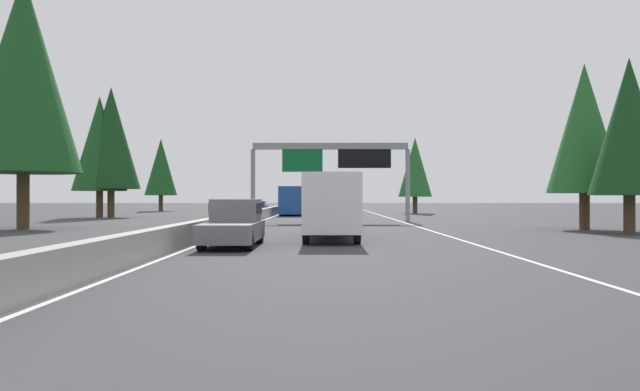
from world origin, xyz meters
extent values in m
plane|color=#38383A|center=(60.00, 0.00, 0.00)|extent=(320.00, 320.00, 0.00)
cube|color=#9E9B93|center=(80.00, 0.30, 0.45)|extent=(180.00, 0.56, 0.90)
cube|color=silver|center=(70.00, -11.52, 0.01)|extent=(160.00, 0.16, 0.01)
cube|color=silver|center=(70.00, -0.25, 0.01)|extent=(160.00, 0.16, 0.01)
cylinder|color=gray|center=(44.58, 0.30, 2.89)|extent=(0.36, 0.36, 5.77)
cylinder|color=gray|center=(44.58, -12.02, 2.89)|extent=(0.36, 0.36, 5.77)
cube|color=gray|center=(44.58, -5.86, 6.02)|extent=(0.50, 12.32, 0.50)
cube|color=#0C602D|center=(44.43, -3.64, 4.92)|extent=(0.12, 3.20, 1.90)
cube|color=black|center=(44.43, -8.57, 5.02)|extent=(0.16, 4.20, 1.50)
cube|color=slate|center=(19.23, -1.75, 0.61)|extent=(5.60, 2.00, 0.70)
cube|color=slate|center=(20.24, -1.75, 1.41)|extent=(2.24, 1.84, 0.90)
cube|color=#2D3847|center=(20.24, -1.75, 1.50)|extent=(2.02, 1.92, 0.41)
cylinder|color=black|center=(21.08, -0.89, 0.40)|extent=(0.80, 0.28, 0.80)
cylinder|color=black|center=(21.08, -2.61, 0.40)|extent=(0.80, 0.28, 0.80)
cylinder|color=black|center=(17.38, -0.89, 0.40)|extent=(0.80, 0.28, 0.80)
cylinder|color=black|center=(17.38, -2.61, 0.40)|extent=(0.80, 0.28, 0.80)
cube|color=white|center=(22.41, -5.63, 1.70)|extent=(6.12, 2.40, 2.50)
cube|color=black|center=(26.66, -5.63, 1.40)|extent=(2.38, 2.30, 1.90)
cylinder|color=black|center=(26.49, -4.57, 0.45)|extent=(0.90, 0.28, 0.90)
cylinder|color=black|center=(26.49, -6.69, 0.45)|extent=(0.90, 0.28, 0.90)
cylinder|color=black|center=(20.71, -4.57, 0.45)|extent=(0.90, 0.28, 0.90)
cylinder|color=black|center=(20.71, -6.69, 0.45)|extent=(0.90, 0.28, 0.90)
cube|color=black|center=(41.12, -5.33, 0.97)|extent=(5.00, 1.95, 1.44)
cube|color=#2D3847|center=(38.82, -5.33, 1.22)|extent=(0.08, 1.48, 0.56)
cylinder|color=black|center=(42.82, -4.48, 0.35)|extent=(0.70, 0.24, 0.70)
cylinder|color=black|center=(42.82, -6.19, 0.35)|extent=(0.70, 0.24, 0.70)
cylinder|color=black|center=(39.42, -4.48, 0.35)|extent=(0.70, 0.24, 0.70)
cylinder|color=black|center=(39.42, -6.19, 0.35)|extent=(0.70, 0.24, 0.70)
cube|color=#AD931E|center=(113.37, -5.54, 0.53)|extent=(4.40, 1.80, 0.76)
cube|color=#2D3847|center=(113.15, -5.54, 1.19)|extent=(2.46, 1.51, 0.56)
cylinder|color=black|center=(114.78, -4.75, 0.32)|extent=(0.64, 0.22, 0.64)
cylinder|color=black|center=(114.78, -6.33, 0.32)|extent=(0.64, 0.22, 0.64)
cylinder|color=black|center=(111.96, -4.75, 0.32)|extent=(0.64, 0.22, 0.64)
cylinder|color=black|center=(111.96, -6.33, 0.32)|extent=(0.64, 0.22, 0.64)
cube|color=black|center=(89.90, -5.59, 0.53)|extent=(4.40, 1.80, 0.76)
cube|color=#2D3847|center=(89.68, -5.59, 1.19)|extent=(2.46, 1.51, 0.56)
cylinder|color=black|center=(91.31, -4.80, 0.32)|extent=(0.64, 0.22, 0.64)
cylinder|color=black|center=(91.31, -6.38, 0.32)|extent=(0.64, 0.22, 0.64)
cylinder|color=black|center=(88.49, -4.80, 0.32)|extent=(0.64, 0.22, 0.64)
cylinder|color=black|center=(88.49, -6.38, 0.32)|extent=(0.64, 0.22, 0.64)
cube|color=white|center=(78.13, -5.25, 0.53)|extent=(4.40, 1.80, 0.76)
cube|color=#2D3847|center=(77.91, -5.25, 1.19)|extent=(2.46, 1.51, 0.56)
cylinder|color=black|center=(79.54, -4.46, 0.32)|extent=(0.64, 0.22, 0.64)
cylinder|color=black|center=(79.54, -6.04, 0.32)|extent=(0.64, 0.22, 0.64)
cylinder|color=black|center=(76.72, -4.46, 0.32)|extent=(0.64, 0.22, 0.64)
cylinder|color=black|center=(76.72, -6.04, 0.32)|extent=(0.64, 0.22, 0.64)
cube|color=#1E4793|center=(64.36, -1.95, 1.65)|extent=(11.50, 2.50, 2.90)
cube|color=#2D3847|center=(64.36, -1.95, 2.01)|extent=(11.04, 2.55, 0.84)
cylinder|color=black|center=(68.39, -0.85, 0.50)|extent=(1.00, 0.30, 1.00)
cylinder|color=black|center=(68.39, -3.05, 0.50)|extent=(1.00, 0.30, 1.00)
cylinder|color=black|center=(60.34, -0.85, 0.50)|extent=(1.00, 0.30, 1.00)
cylinder|color=black|center=(60.34, -3.05, 0.50)|extent=(1.00, 0.30, 1.00)
cube|color=#1E4793|center=(76.60, 2.99, 0.53)|extent=(4.40, 1.80, 0.76)
cube|color=#2D3847|center=(76.38, 2.99, 1.19)|extent=(2.46, 1.51, 0.56)
cylinder|color=black|center=(78.01, 3.78, 0.32)|extent=(0.64, 0.22, 0.64)
cylinder|color=black|center=(78.01, 2.20, 0.32)|extent=(0.64, 0.22, 0.64)
cylinder|color=black|center=(75.19, 3.78, 0.32)|extent=(0.64, 0.22, 0.64)
cylinder|color=black|center=(75.19, 2.20, 0.32)|extent=(0.64, 0.22, 0.64)
cylinder|color=#4C3823|center=(27.87, -21.45, 1.03)|extent=(0.58, 0.58, 2.05)
cone|color=#143D19|center=(27.87, -21.45, 5.70)|extent=(4.11, 4.11, 7.29)
cylinder|color=#4C3823|center=(32.42, -20.98, 1.10)|extent=(0.60, 0.60, 2.20)
cone|color=#236028|center=(32.42, -20.98, 6.10)|extent=(4.40, 4.40, 7.81)
cylinder|color=#4C3823|center=(71.19, -16.52, 1.02)|extent=(0.58, 0.58, 2.04)
cone|color=#236028|center=(71.19, -16.52, 5.66)|extent=(4.08, 4.08, 7.23)
cylinder|color=#4C3823|center=(32.84, 13.01, 1.72)|extent=(0.74, 0.74, 3.44)
cone|color=#194C1E|center=(32.84, 13.01, 9.54)|extent=(6.88, 6.88, 12.20)
cylinder|color=#4C3823|center=(55.25, 15.25, 1.39)|extent=(0.66, 0.66, 2.78)
cone|color=#143D19|center=(55.25, 15.25, 7.72)|extent=(5.57, 5.57, 9.87)
cylinder|color=#4C3823|center=(54.98, 16.26, 1.29)|extent=(0.64, 0.64, 2.58)
cone|color=#194C1E|center=(54.98, 16.26, 7.15)|extent=(5.16, 5.16, 9.14)
cylinder|color=#4C3823|center=(83.45, 17.73, 1.13)|extent=(0.61, 0.61, 2.27)
cone|color=#194C1E|center=(83.45, 17.73, 6.28)|extent=(4.53, 4.53, 8.03)
camera|label=1|loc=(-5.23, -5.28, 1.93)|focal=35.20mm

